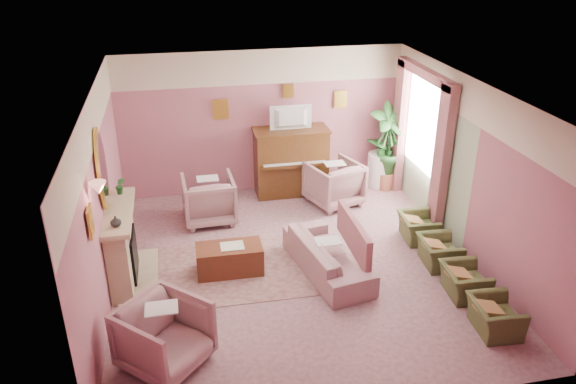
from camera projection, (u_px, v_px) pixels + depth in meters
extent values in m
cube|color=#8C6369|center=(295.00, 266.00, 8.81)|extent=(5.50, 6.00, 0.01)
cube|color=white|center=(296.00, 91.00, 7.62)|extent=(5.50, 6.00, 0.01)
cube|color=#804F65|center=(262.00, 122.00, 10.88)|extent=(5.50, 0.02, 2.80)
cube|color=#804F65|center=(360.00, 308.00, 5.56)|extent=(5.50, 0.02, 2.80)
cube|color=#804F65|center=(101.00, 202.00, 7.71)|extent=(0.02, 6.00, 2.80)
cube|color=#804F65|center=(468.00, 170.00, 8.72)|extent=(0.02, 6.00, 2.80)
cube|color=beige|center=(261.00, 67.00, 10.41)|extent=(5.50, 0.01, 0.65)
cube|color=#9BB08C|center=(429.00, 159.00, 10.01)|extent=(0.01, 3.00, 2.15)
cube|color=tan|center=(121.00, 247.00, 8.28)|extent=(0.30, 1.40, 1.10)
cube|color=black|center=(129.00, 255.00, 8.36)|extent=(0.18, 0.72, 0.68)
cube|color=#E95019|center=(134.00, 264.00, 8.45)|extent=(0.06, 0.54, 0.10)
cube|color=tan|center=(118.00, 212.00, 8.05)|extent=(0.40, 1.55, 0.07)
cube|color=tan|center=(139.00, 276.00, 8.55)|extent=(0.55, 1.50, 0.02)
ellipsoid|color=gold|center=(102.00, 169.00, 7.73)|extent=(0.04, 0.72, 1.20)
ellipsoid|color=silver|center=(103.00, 169.00, 7.73)|extent=(0.01, 0.60, 1.06)
cone|color=#EE9E89|center=(98.00, 188.00, 6.74)|extent=(0.20, 0.20, 0.16)
cube|color=#472911|center=(291.00, 162.00, 11.00)|extent=(1.40, 0.60, 1.30)
cube|color=#472911|center=(295.00, 166.00, 10.66)|extent=(1.30, 0.12, 0.06)
cube|color=silver|center=(295.00, 164.00, 10.65)|extent=(1.20, 0.08, 0.02)
cube|color=#472911|center=(291.00, 130.00, 10.72)|extent=(1.45, 0.65, 0.04)
imported|color=black|center=(292.00, 116.00, 10.55)|extent=(0.80, 0.12, 0.48)
cube|color=gold|center=(221.00, 109.00, 10.56)|extent=(0.30, 0.03, 0.38)
cube|color=gold|center=(341.00, 99.00, 10.96)|extent=(0.26, 0.03, 0.34)
cube|color=gold|center=(288.00, 91.00, 10.68)|extent=(0.22, 0.03, 0.26)
cube|color=gold|center=(91.00, 221.00, 6.52)|extent=(0.03, 0.28, 0.36)
cube|color=white|center=(425.00, 122.00, 9.96)|extent=(0.03, 1.40, 1.80)
cube|color=#8D4F55|center=(442.00, 162.00, 9.30)|extent=(0.16, 0.34, 2.60)
cube|color=#8D4F55|center=(400.00, 127.00, 10.93)|extent=(0.16, 0.34, 2.60)
cube|color=#8D4F55|center=(426.00, 74.00, 9.58)|extent=(0.16, 2.20, 0.16)
imported|color=#225622|center=(120.00, 186.00, 8.46)|extent=(0.16, 0.16, 0.28)
imported|color=beige|center=(116.00, 221.00, 7.56)|extent=(0.16, 0.16, 0.16)
cube|color=#845D59|center=(237.00, 270.00, 8.71)|extent=(2.52, 1.83, 0.01)
cube|color=#522816|center=(230.00, 259.00, 8.57)|extent=(1.01, 0.51, 0.45)
cube|color=beige|center=(232.00, 246.00, 8.48)|extent=(0.35, 0.28, 0.01)
imported|color=#A67D7E|center=(328.00, 250.00, 8.52)|extent=(0.63, 1.89, 0.76)
cube|color=#8D4F55|center=(354.00, 235.00, 8.50)|extent=(0.10, 1.43, 0.52)
imported|color=#A67D7E|center=(209.00, 197.00, 10.00)|extent=(0.90, 0.90, 0.93)
imported|color=#A67D7E|center=(334.00, 181.00, 10.63)|extent=(0.90, 0.90, 0.93)
imported|color=#A67D7E|center=(164.00, 333.00, 6.64)|extent=(0.90, 0.90, 0.93)
imported|color=#485029|center=(495.00, 312.00, 7.29)|extent=(0.48, 0.68, 0.59)
imported|color=#485029|center=(465.00, 277.00, 8.01)|extent=(0.48, 0.68, 0.59)
imported|color=#485029|center=(440.00, 248.00, 8.74)|extent=(0.48, 0.68, 0.59)
imported|color=#485029|center=(418.00, 224.00, 9.47)|extent=(0.48, 0.68, 0.59)
cylinder|color=white|center=(380.00, 170.00, 11.44)|extent=(0.52, 0.52, 0.70)
imported|color=#225622|center=(382.00, 146.00, 11.21)|extent=(0.30, 0.30, 0.34)
imported|color=#225622|center=(389.00, 148.00, 11.16)|extent=(0.16, 0.16, 0.28)
cylinder|color=#95563E|center=(385.00, 180.00, 11.39)|extent=(0.34, 0.34, 0.34)
imported|color=#225622|center=(388.00, 139.00, 11.01)|extent=(0.76, 0.76, 1.44)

